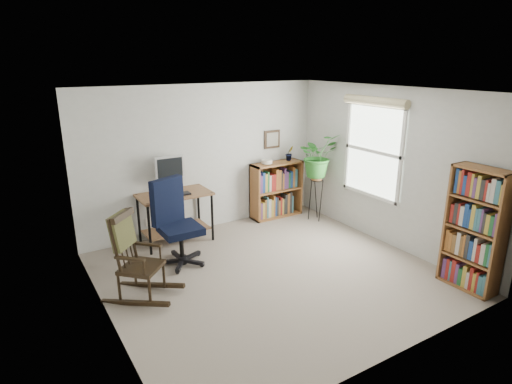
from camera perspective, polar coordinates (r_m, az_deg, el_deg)
floor at (r=5.85m, az=2.10°, el=-10.88°), size 4.20×4.00×0.00m
ceiling at (r=5.17m, az=2.39°, el=13.29°), size 4.20×4.00×0.00m
wall_back at (r=7.08m, az=-6.84°, el=4.44°), size 4.20×0.00×2.40m
wall_front at (r=3.99m, az=18.56°, el=-6.67°), size 4.20×0.00×2.40m
wall_left at (r=4.61m, az=-20.02°, el=-3.55°), size 0.00×4.00×2.40m
wall_right at (r=6.75m, az=17.24°, el=3.14°), size 0.00×4.00×2.40m
window at (r=6.87m, az=15.30°, el=5.27°), size 0.12×1.20×1.50m
desk at (r=6.79m, az=-10.66°, el=-3.38°), size 1.10×0.60×0.79m
monitor at (r=6.72m, az=-11.41°, el=2.39°), size 0.46×0.16×0.56m
keyboard at (r=6.55m, az=-10.47°, el=-0.36°), size 0.40×0.15×0.02m
office_chair at (r=5.97m, az=-10.07°, el=-4.07°), size 0.86×0.86×1.23m
rocking_chair at (r=5.28m, az=-15.15°, el=-8.20°), size 1.05×1.06×1.08m
low_bookshelf at (r=7.73m, az=2.74°, el=0.31°), size 0.95×0.32×1.01m
tall_bookshelf at (r=5.86m, az=27.15°, el=-4.50°), size 0.29×0.68×1.55m
plant_stand at (r=7.64m, az=7.96°, el=-0.60°), size 0.30×0.30×0.87m
spider_plant at (r=7.38m, az=8.32°, el=7.56°), size 1.69×1.88×1.46m
potted_plant_small at (r=7.76m, az=4.47°, el=4.60°), size 0.13×0.24×0.11m
framed_picture at (r=7.64m, az=2.20°, el=7.03°), size 0.32×0.04×0.32m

